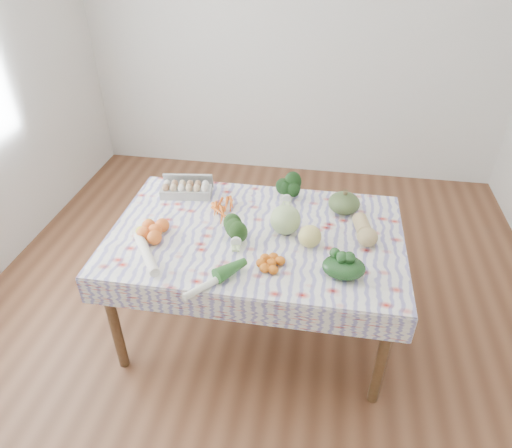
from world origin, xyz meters
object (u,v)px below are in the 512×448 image
object	(u,v)px
dining_table	(256,244)
kabocha_squash	(344,203)
butternut_squash	(365,229)
grapefruit	(310,236)
cabbage	(285,220)
egg_carton	(186,190)

from	to	relation	value
dining_table	kabocha_squash	world-z (taller)	kabocha_squash
butternut_squash	grapefruit	world-z (taller)	grapefruit
cabbage	grapefruit	distance (m)	0.18
cabbage	butternut_squash	size ratio (longest dim) A/B	0.70
cabbage	butternut_squash	bearing A→B (deg)	2.96
dining_table	grapefruit	bearing A→B (deg)	-13.48
grapefruit	kabocha_squash	bearing A→B (deg)	64.27
kabocha_squash	cabbage	bearing A→B (deg)	-140.35
butternut_squash	dining_table	bearing A→B (deg)	173.48
butternut_squash	grapefruit	xyz separation A→B (m)	(-0.30, -0.13, 0.01)
dining_table	egg_carton	world-z (taller)	egg_carton
butternut_squash	egg_carton	bearing A→B (deg)	154.95
kabocha_squash	butternut_squash	size ratio (longest dim) A/B	0.78
dining_table	butternut_squash	size ratio (longest dim) A/B	6.55
dining_table	grapefruit	size ratio (longest dim) A/B	12.77
egg_carton	butternut_squash	xyz separation A→B (m)	(1.11, -0.27, 0.01)
egg_carton	kabocha_squash	bearing A→B (deg)	-8.66
egg_carton	cabbage	distance (m)	0.73
egg_carton	grapefruit	size ratio (longest dim) A/B	2.56
dining_table	butternut_squash	world-z (taller)	butternut_squash
butternut_squash	grapefruit	size ratio (longest dim) A/B	1.95
dining_table	cabbage	xyz separation A→B (m)	(0.16, 0.03, 0.17)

